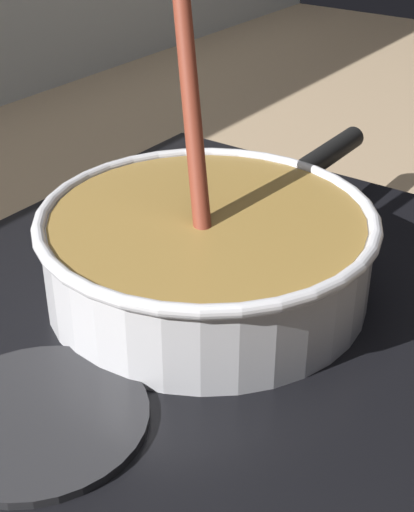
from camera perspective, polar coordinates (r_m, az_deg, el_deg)
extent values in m
cube|color=black|center=(0.62, 0.00, -3.27)|extent=(0.56, 0.48, 0.01)
torus|color=#592D0C|center=(0.61, 0.00, -2.49)|extent=(0.18, 0.18, 0.01)
cylinder|color=#262628|center=(0.50, -12.87, -12.00)|extent=(0.15, 0.15, 0.01)
cylinder|color=silver|center=(0.60, 0.00, 0.00)|extent=(0.26, 0.26, 0.07)
cylinder|color=olive|center=(0.60, 0.00, 0.33)|extent=(0.25, 0.25, 0.06)
torus|color=silver|center=(0.58, 0.00, 2.98)|extent=(0.27, 0.27, 0.01)
cylinder|color=black|center=(0.74, 8.96, 7.53)|extent=(0.13, 0.02, 0.02)
cylinder|color=#EDD88C|center=(0.54, -7.00, -1.04)|extent=(0.03, 0.03, 0.01)
cylinder|color=beige|center=(0.60, -6.96, 2.62)|extent=(0.04, 0.04, 0.01)
cylinder|color=beige|center=(0.56, 5.57, 0.54)|extent=(0.03, 0.03, 0.01)
cylinder|color=#E5CC7A|center=(0.59, 3.90, 2.52)|extent=(0.03, 0.03, 0.01)
cylinder|color=#EDD88C|center=(0.56, 1.41, 0.69)|extent=(0.03, 0.03, 0.01)
cylinder|color=#E5CC7A|center=(0.60, -1.24, 3.04)|extent=(0.03, 0.03, 0.01)
cylinder|color=#E5CC7A|center=(0.57, -2.92, 1.04)|extent=(0.03, 0.03, 0.01)
cylinder|color=#E5CC7A|center=(0.65, 5.72, 4.82)|extent=(0.03, 0.03, 0.01)
cylinder|color=maroon|center=(0.58, -1.38, 13.15)|extent=(0.11, 0.11, 0.23)
cube|color=brown|center=(0.57, -0.19, 0.51)|extent=(0.05, 0.05, 0.01)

